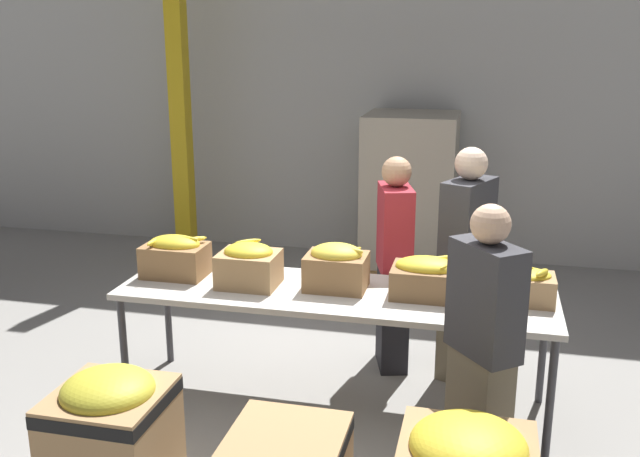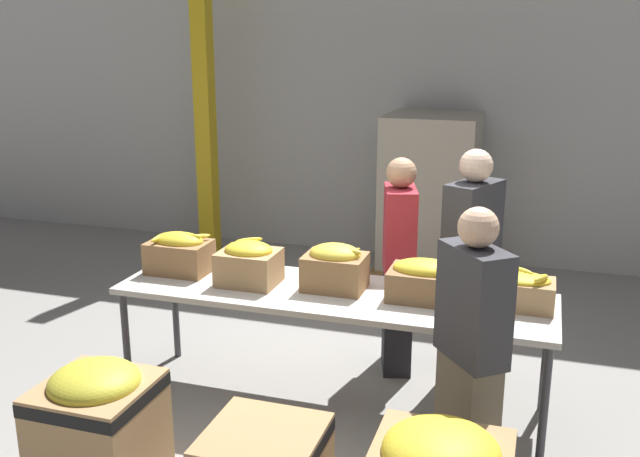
% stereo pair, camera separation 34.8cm
% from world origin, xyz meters
% --- Properties ---
extents(ground_plane, '(30.00, 30.00, 0.00)m').
position_xyz_m(ground_plane, '(0.00, 0.00, 0.00)').
color(ground_plane, gray).
extents(wall_back, '(16.00, 0.08, 4.00)m').
position_xyz_m(wall_back, '(0.00, 3.51, 2.00)').
color(wall_back, '#B7B7B2').
rests_on(wall_back, ground_plane).
extents(sorting_table, '(2.84, 0.80, 0.81)m').
position_xyz_m(sorting_table, '(0.00, 0.00, 0.76)').
color(sorting_table, beige).
rests_on(sorting_table, ground_plane).
extents(banana_box_0, '(0.43, 0.30, 0.29)m').
position_xyz_m(banana_box_0, '(-1.14, 0.05, 0.96)').
color(banana_box_0, olive).
rests_on(banana_box_0, sorting_table).
extents(banana_box_1, '(0.39, 0.33, 0.30)m').
position_xyz_m(banana_box_1, '(-0.58, -0.02, 0.96)').
color(banana_box_1, tan).
rests_on(banana_box_1, sorting_table).
extents(banana_box_2, '(0.40, 0.30, 0.31)m').
position_xyz_m(banana_box_2, '(-0.00, 0.05, 0.97)').
color(banana_box_2, olive).
rests_on(banana_box_2, sorting_table).
extents(banana_box_3, '(0.45, 0.33, 0.27)m').
position_xyz_m(banana_box_3, '(0.59, 0.05, 0.94)').
color(banana_box_3, olive).
rests_on(banana_box_3, sorting_table).
extents(banana_box_4, '(0.41, 0.27, 0.25)m').
position_xyz_m(banana_box_4, '(1.17, 0.09, 0.92)').
color(banana_box_4, tan).
rests_on(banana_box_4, sorting_table).
extents(volunteer_0, '(0.39, 0.51, 1.69)m').
position_xyz_m(volunteer_0, '(0.81, 0.64, 0.84)').
color(volunteer_0, '#6B604C').
rests_on(volunteer_0, ground_plane).
extents(volunteer_1, '(0.43, 0.47, 1.59)m').
position_xyz_m(volunteer_1, '(0.96, -0.61, 0.79)').
color(volunteer_1, '#6B604C').
rests_on(volunteer_1, ground_plane).
extents(volunteer_2, '(0.32, 0.47, 1.60)m').
position_xyz_m(volunteer_2, '(0.30, 0.66, 0.80)').
color(volunteer_2, black).
rests_on(volunteer_2, ground_plane).
extents(donation_bin_0, '(0.57, 0.57, 0.78)m').
position_xyz_m(donation_bin_0, '(-0.89, -1.35, 0.42)').
color(donation_bin_0, tan).
rests_on(donation_bin_0, ground_plane).
extents(support_pillar, '(0.18, 0.18, 4.00)m').
position_xyz_m(support_pillar, '(-2.35, 2.94, 2.00)').
color(support_pillar, gold).
rests_on(support_pillar, ground_plane).
extents(pallet_stack_0, '(0.99, 0.99, 1.66)m').
position_xyz_m(pallet_stack_0, '(0.17, 2.91, 0.82)').
color(pallet_stack_0, olive).
rests_on(pallet_stack_0, ground_plane).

